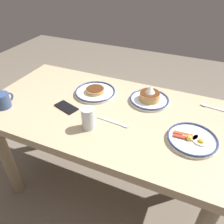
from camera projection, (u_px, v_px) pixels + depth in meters
The scene contains 10 objects.
ground_plane at pixel (108, 188), 1.74m from camera, with size 6.00×6.00×0.00m, color #675C4F.
dining_table at pixel (107, 125), 1.36m from camera, with size 1.48×0.77×0.76m.
plate_near_main at pixel (95, 92), 1.43m from camera, with size 0.26×0.26×0.04m.
plate_center_pancakes at pixel (149, 98), 1.35m from camera, with size 0.24×0.24×0.11m.
plate_far_companion at pixel (192, 139), 1.07m from camera, with size 0.25×0.25×0.04m.
coffee_mug at pixel (2, 100), 1.29m from camera, with size 0.09×0.12×0.09m.
drinking_glass at pixel (88, 119), 1.13m from camera, with size 0.07×0.07×0.12m.
cell_phone at pixel (66, 107), 1.31m from camera, with size 0.14×0.07×0.01m, color black.
fork_near at pixel (113, 122), 1.20m from camera, with size 0.19×0.03×0.01m.
tea_spoon at pixel (212, 107), 1.30m from camera, with size 0.19×0.04×0.01m.
Camera 1 is at (-0.45, 0.95, 1.51)m, focal length 35.24 mm.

